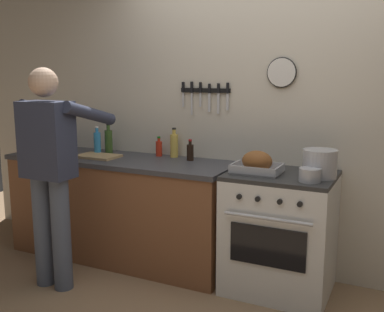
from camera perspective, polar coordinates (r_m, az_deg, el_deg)
name	(u,v)px	position (r m, az deg, el deg)	size (l,w,h in m)	color
wall_back	(268,113)	(3.70, 9.56, 5.31)	(6.00, 0.13, 2.60)	beige
counter_block	(121,208)	(4.05, -8.93, -6.47)	(2.03, 0.65, 0.90)	brown
stove	(279,232)	(3.48, 10.95, -9.43)	(0.76, 0.67, 0.90)	white
person_cook	(50,164)	(3.51, -17.42, -1.03)	(0.51, 0.63, 1.66)	#4C566B
roasting_pan	(257,163)	(3.33, 8.19, -0.92)	(0.35, 0.26, 0.17)	#B7B7BC
stock_pot	(320,164)	(3.27, 15.78, -0.93)	(0.24, 0.24, 0.20)	#B7B7BC
saucepan	(310,175)	(3.14, 14.62, -2.33)	(0.15, 0.15, 0.09)	#B7B7BC
cutting_board	(98,156)	(4.00, -11.74, -0.02)	(0.36, 0.24, 0.02)	tan
bottle_soy_sauce	(190,152)	(3.77, -0.23, 0.53)	(0.06, 0.06, 0.18)	black
bottle_hot_sauce	(159,148)	(3.98, -4.18, 1.01)	(0.06, 0.06, 0.17)	red
bottle_cooking_oil	(174,145)	(3.91, -2.26, 1.40)	(0.07, 0.07, 0.26)	gold
bottle_dish_soap	(97,143)	(4.14, -11.83, 1.66)	(0.06, 0.06, 0.25)	#338CCC
bottle_olive_oil	(109,141)	(4.17, -10.45, 1.87)	(0.07, 0.07, 0.27)	#385623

